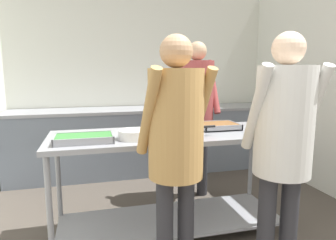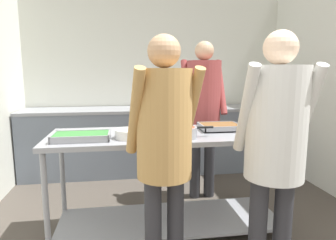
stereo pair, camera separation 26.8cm
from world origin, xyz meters
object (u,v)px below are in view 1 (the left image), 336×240
at_px(sauce_pan, 182,131).
at_px(broccoli_bowl, 267,128).
at_px(guest_serving_left, 176,136).
at_px(serving_tray_roast, 218,126).
at_px(cook_behind_counter, 197,103).
at_px(serving_tray_vegetables, 84,139).
at_px(plate_stack, 134,134).
at_px(guest_serving_right, 283,134).
at_px(water_bottle, 180,99).

relative_size(sauce_pan, broccoli_bowl, 1.74).
relative_size(broccoli_bowl, guest_serving_left, 0.15).
relative_size(serving_tray_roast, cook_behind_counter, 0.20).
distance_m(serving_tray_vegetables, plate_stack, 0.39).
height_order(plate_stack, cook_behind_counter, cook_behind_counter).
bearing_deg(serving_tray_vegetables, broccoli_bowl, -1.53).
bearing_deg(guest_serving_right, broccoli_bowl, 66.06).
height_order(guest_serving_left, water_bottle, guest_serving_left).
distance_m(guest_serving_right, water_bottle, 2.58).
height_order(sauce_pan, serving_tray_roast, sauce_pan).
distance_m(sauce_pan, water_bottle, 2.06).
relative_size(guest_serving_left, cook_behind_counter, 0.95).
distance_m(plate_stack, guest_serving_left, 0.54).
distance_m(guest_serving_left, water_bottle, 2.54).
distance_m(serving_tray_vegetables, broccoli_bowl, 1.54).
bearing_deg(plate_stack, broccoli_bowl, -2.52).
height_order(serving_tray_vegetables, broccoli_bowl, broccoli_bowl).
bearing_deg(plate_stack, serving_tray_roast, 15.20).
height_order(serving_tray_roast, cook_behind_counter, cook_behind_counter).
distance_m(plate_stack, sauce_pan, 0.39).
height_order(sauce_pan, broccoli_bowl, broccoli_bowl).
xyz_separation_m(plate_stack, guest_serving_right, (0.89, -0.65, 0.09)).
relative_size(serving_tray_vegetables, water_bottle, 1.77).
height_order(sauce_pan, guest_serving_left, guest_serving_left).
xyz_separation_m(serving_tray_vegetables, plate_stack, (0.39, 0.01, 0.01)).
height_order(plate_stack, water_bottle, water_bottle).
xyz_separation_m(plate_stack, guest_serving_left, (0.20, -0.49, 0.08)).
bearing_deg(sauce_pan, guest_serving_right, -50.03).
relative_size(broccoli_bowl, water_bottle, 1.01).
bearing_deg(guest_serving_right, cook_behind_counter, 92.04).
bearing_deg(serving_tray_roast, guest_serving_right, -85.07).
bearing_deg(cook_behind_counter, broccoli_bowl, -70.86).
bearing_deg(broccoli_bowl, guest_serving_left, -155.09).
xyz_separation_m(sauce_pan, water_bottle, (0.58, 1.98, 0.08)).
relative_size(guest_serving_right, water_bottle, 6.87).
xyz_separation_m(serving_tray_vegetables, serving_tray_roast, (1.20, 0.23, -0.00)).
bearing_deg(serving_tray_vegetables, guest_serving_right, -26.58).
height_order(guest_serving_right, cook_behind_counter, cook_behind_counter).
xyz_separation_m(plate_stack, cook_behind_counter, (0.84, 0.87, 0.14)).
bearing_deg(plate_stack, cook_behind_counter, 46.11).
bearing_deg(sauce_pan, water_bottle, 73.66).
height_order(serving_tray_vegetables, guest_serving_left, guest_serving_left).
distance_m(plate_stack, broccoli_bowl, 1.16).
height_order(guest_serving_left, guest_serving_right, guest_serving_right).
distance_m(serving_tray_vegetables, cook_behind_counter, 1.52).
bearing_deg(serving_tray_vegetables, serving_tray_roast, 10.89).
distance_m(serving_tray_vegetables, sauce_pan, 0.77).
bearing_deg(sauce_pan, plate_stack, 173.36).
bearing_deg(cook_behind_counter, serving_tray_roast, -91.85).
distance_m(guest_serving_right, cook_behind_counter, 1.52).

